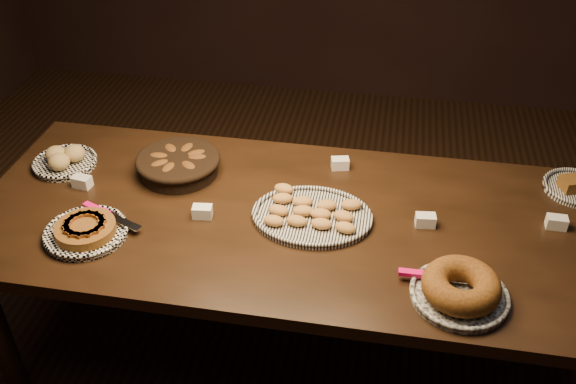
% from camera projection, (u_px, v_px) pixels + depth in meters
% --- Properties ---
extents(ground, '(5.00, 5.00, 0.00)m').
position_uv_depth(ground, '(297.00, 354.00, 2.76)').
color(ground, black).
rests_on(ground, ground).
extents(buffet_table, '(2.40, 1.00, 0.75)m').
position_uv_depth(buffet_table, '(299.00, 233.00, 2.37)').
color(buffet_table, black).
rests_on(buffet_table, ground).
extents(apple_tart_plate, '(0.34, 0.29, 0.06)m').
position_uv_depth(apple_tart_plate, '(86.00, 230.00, 2.23)').
color(apple_tart_plate, white).
rests_on(apple_tart_plate, buffet_table).
extents(madeleine_platter, '(0.43, 0.35, 0.05)m').
position_uv_depth(madeleine_platter, '(311.00, 214.00, 2.31)').
color(madeleine_platter, black).
rests_on(madeleine_platter, buffet_table).
extents(bundt_cake_plate, '(0.34, 0.31, 0.10)m').
position_uv_depth(bundt_cake_plate, '(460.00, 289.00, 1.97)').
color(bundt_cake_plate, black).
rests_on(bundt_cake_plate, buffet_table).
extents(croissant_basket, '(0.36, 0.36, 0.08)m').
position_uv_depth(croissant_basket, '(178.00, 163.00, 2.53)').
color(croissant_basket, black).
rests_on(croissant_basket, buffet_table).
extents(bread_roll_plate, '(0.26, 0.26, 0.08)m').
position_uv_depth(bread_roll_plate, '(64.00, 160.00, 2.58)').
color(bread_roll_plate, white).
rests_on(bread_roll_plate, buffet_table).
extents(tent_cards, '(1.83, 0.46, 0.04)m').
position_uv_depth(tent_cards, '(317.00, 199.00, 2.38)').
color(tent_cards, white).
rests_on(tent_cards, buffet_table).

